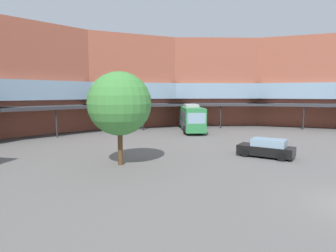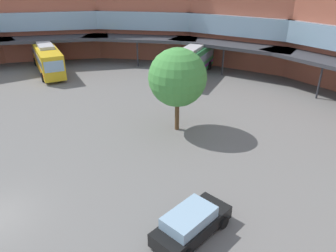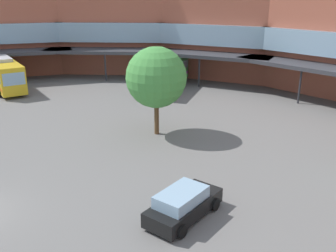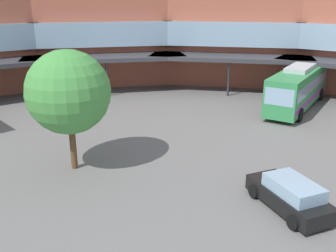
% 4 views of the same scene
% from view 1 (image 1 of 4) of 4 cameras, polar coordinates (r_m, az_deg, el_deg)
% --- Properties ---
extents(station_building, '(80.64, 47.63, 14.05)m').
position_cam_1_polar(station_building, '(28.10, -13.15, 9.45)').
color(station_building, '#AD5942').
rests_on(station_building, ground).
extents(bus_1, '(9.57, 9.83, 3.72)m').
position_cam_1_polar(bus_1, '(40.70, 4.57, 1.73)').
color(bus_1, '#338C4C').
rests_on(bus_1, ground).
extents(parked_car, '(2.64, 4.66, 1.53)m').
position_cam_1_polar(parked_car, '(25.12, 18.92, -4.19)').
color(parked_car, black).
rests_on(parked_car, ground).
extents(plaza_tree, '(4.61, 4.61, 6.80)m').
position_cam_1_polar(plaza_tree, '(21.09, -9.57, 4.36)').
color(plaza_tree, brown).
rests_on(plaza_tree, ground).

